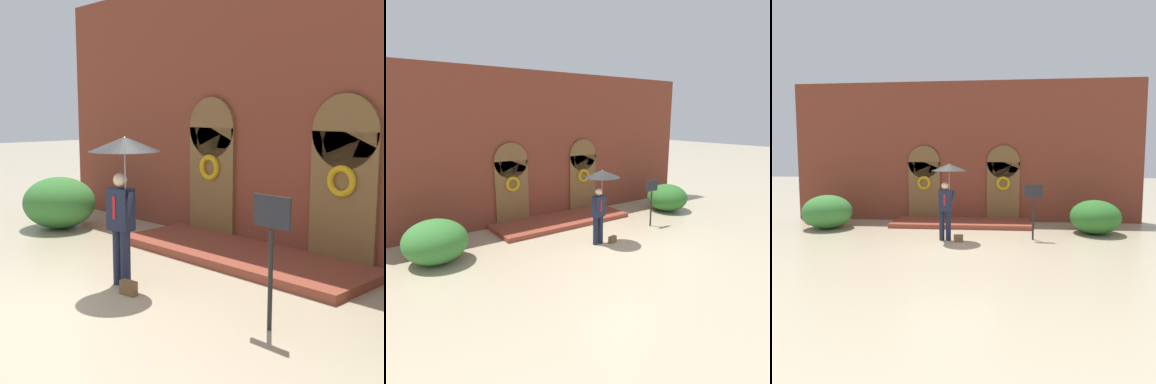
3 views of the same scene
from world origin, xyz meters
The scene contains 7 objects.
ground_plane centered at (0.00, 0.00, 0.00)m, with size 80.00×80.00×0.00m, color tan.
building_facade centered at (0.00, 4.15, 2.68)m, with size 14.00×2.30×5.60m.
person_with_umbrella centered at (-0.15, 0.51, 1.91)m, with size 1.10×1.10×2.36m.
handbag centered at (0.18, 0.31, 0.11)m, with size 0.28×0.12×0.22m, color brown.
sign_post centered at (2.46, 0.82, 1.16)m, with size 0.56×0.06×1.72m.
shrub_left centered at (-4.78, 2.00, 0.61)m, with size 1.74×1.67×1.21m, color #387A33.
shrub_right centered at (4.64, 1.93, 0.57)m, with size 1.64×1.70×1.13m, color #2D6B28.
Camera 2 is at (-6.68, -7.52, 3.97)m, focal length 32.00 mm.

